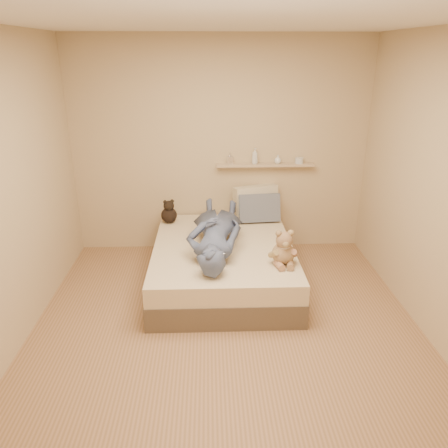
{
  "coord_description": "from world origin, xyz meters",
  "views": [
    {
      "loc": [
        -0.15,
        -3.37,
        2.4
      ],
      "look_at": [
        0.0,
        0.65,
        0.8
      ],
      "focal_mm": 35.0,
      "sensor_mm": 36.0,
      "label": 1
    }
  ],
  "objects_px": {
    "teddy_bear": "(284,250)",
    "person": "(215,231)",
    "pillow_grey": "(259,208)",
    "bed": "(223,263)",
    "pillow_cream": "(256,202)",
    "wall_shelf": "(265,165)",
    "dark_plush": "(169,213)",
    "game_console": "(220,251)"
  },
  "relations": [
    {
      "from": "bed",
      "to": "pillow_cream",
      "type": "height_order",
      "value": "pillow_cream"
    },
    {
      "from": "bed",
      "to": "teddy_bear",
      "type": "relative_size",
      "value": 5.16
    },
    {
      "from": "teddy_bear",
      "to": "person",
      "type": "bearing_deg",
      "value": 146.33
    },
    {
      "from": "bed",
      "to": "person",
      "type": "height_order",
      "value": "person"
    },
    {
      "from": "game_console",
      "to": "pillow_cream",
      "type": "distance_m",
      "value": 1.42
    },
    {
      "from": "bed",
      "to": "dark_plush",
      "type": "height_order",
      "value": "dark_plush"
    },
    {
      "from": "pillow_grey",
      "to": "bed",
      "type": "bearing_deg",
      "value": -123.79
    },
    {
      "from": "wall_shelf",
      "to": "person",
      "type": "bearing_deg",
      "value": -123.14
    },
    {
      "from": "person",
      "to": "teddy_bear",
      "type": "bearing_deg",
      "value": 151.51
    },
    {
      "from": "bed",
      "to": "game_console",
      "type": "relative_size",
      "value": 9.81
    },
    {
      "from": "dark_plush",
      "to": "teddy_bear",
      "type": "bearing_deg",
      "value": -44.16
    },
    {
      "from": "teddy_bear",
      "to": "person",
      "type": "height_order",
      "value": "person"
    },
    {
      "from": "pillow_grey",
      "to": "teddy_bear",
      "type": "bearing_deg",
      "value": -84.74
    },
    {
      "from": "teddy_bear",
      "to": "pillow_cream",
      "type": "relative_size",
      "value": 0.67
    },
    {
      "from": "person",
      "to": "game_console",
      "type": "bearing_deg",
      "value": 99.59
    },
    {
      "from": "bed",
      "to": "game_console",
      "type": "xyz_separation_m",
      "value": [
        -0.05,
        -0.5,
        0.39
      ]
    },
    {
      "from": "pillow_grey",
      "to": "person",
      "type": "xyz_separation_m",
      "value": [
        -0.54,
        -0.75,
        0.01
      ]
    },
    {
      "from": "game_console",
      "to": "pillow_cream",
      "type": "bearing_deg",
      "value": 70.09
    },
    {
      "from": "teddy_bear",
      "to": "person",
      "type": "xyz_separation_m",
      "value": [
        -0.65,
        0.44,
        0.03
      ]
    },
    {
      "from": "person",
      "to": "wall_shelf",
      "type": "height_order",
      "value": "wall_shelf"
    },
    {
      "from": "game_console",
      "to": "wall_shelf",
      "type": "height_order",
      "value": "wall_shelf"
    },
    {
      "from": "game_console",
      "to": "dark_plush",
      "type": "distance_m",
      "value": 1.31
    },
    {
      "from": "bed",
      "to": "dark_plush",
      "type": "xyz_separation_m",
      "value": [
        -0.63,
        0.67,
        0.35
      ]
    },
    {
      "from": "pillow_grey",
      "to": "pillow_cream",
      "type": "bearing_deg",
      "value": 101.15
    },
    {
      "from": "game_console",
      "to": "person",
      "type": "relative_size",
      "value": 0.13
    },
    {
      "from": "bed",
      "to": "teddy_bear",
      "type": "xyz_separation_m",
      "value": [
        0.57,
        -0.5,
        0.38
      ]
    },
    {
      "from": "bed",
      "to": "dark_plush",
      "type": "relative_size",
      "value": 6.43
    },
    {
      "from": "dark_plush",
      "to": "pillow_cream",
      "type": "xyz_separation_m",
      "value": [
        1.07,
        0.16,
        0.07
      ]
    },
    {
      "from": "teddy_bear",
      "to": "bed",
      "type": "bearing_deg",
      "value": 139.07
    },
    {
      "from": "pillow_cream",
      "to": "person",
      "type": "distance_m",
      "value": 1.03
    },
    {
      "from": "game_console",
      "to": "teddy_bear",
      "type": "height_order",
      "value": "teddy_bear"
    },
    {
      "from": "game_console",
      "to": "teddy_bear",
      "type": "bearing_deg",
      "value": 0.64
    },
    {
      "from": "teddy_bear",
      "to": "dark_plush",
      "type": "distance_m",
      "value": 1.68
    },
    {
      "from": "pillow_cream",
      "to": "wall_shelf",
      "type": "xyz_separation_m",
      "value": [
        0.12,
        0.08,
        0.45
      ]
    },
    {
      "from": "bed",
      "to": "person",
      "type": "xyz_separation_m",
      "value": [
        -0.08,
        -0.06,
        0.41
      ]
    },
    {
      "from": "dark_plush",
      "to": "person",
      "type": "height_order",
      "value": "person"
    },
    {
      "from": "teddy_bear",
      "to": "pillow_grey",
      "type": "bearing_deg",
      "value": 95.26
    },
    {
      "from": "teddy_bear",
      "to": "wall_shelf",
      "type": "height_order",
      "value": "wall_shelf"
    },
    {
      "from": "bed",
      "to": "wall_shelf",
      "type": "bearing_deg",
      "value": 58.82
    },
    {
      "from": "bed",
      "to": "dark_plush",
      "type": "bearing_deg",
      "value": 133.2
    },
    {
      "from": "game_console",
      "to": "pillow_grey",
      "type": "bearing_deg",
      "value": 66.83
    },
    {
      "from": "wall_shelf",
      "to": "dark_plush",
      "type": "bearing_deg",
      "value": -168.69
    }
  ]
}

